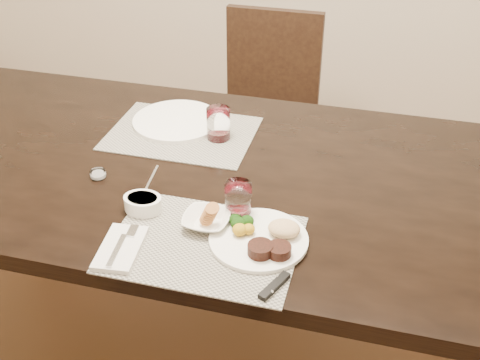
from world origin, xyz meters
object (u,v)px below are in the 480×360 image
(steak_knife, at_px, (277,278))
(far_plate, at_px, (177,121))
(wine_glass_near, at_px, (238,201))
(chair_far, at_px, (267,105))
(cracker_bowl, at_px, (206,220))
(dinner_plate, at_px, (263,238))

(steak_knife, relative_size, far_plate, 0.79)
(wine_glass_near, distance_m, far_plate, 0.55)
(chair_far, xyz_separation_m, far_plate, (-0.16, -0.70, 0.26))
(cracker_bowl, xyz_separation_m, far_plate, (-0.26, 0.50, -0.01))
(steak_knife, relative_size, wine_glass_near, 2.44)
(wine_glass_near, bearing_deg, dinner_plate, -46.88)
(dinner_plate, relative_size, cracker_bowl, 2.03)
(chair_far, xyz_separation_m, wine_glass_near, (0.17, -1.14, 0.29))
(steak_knife, height_order, cracker_bowl, cracker_bowl)
(wine_glass_near, xyz_separation_m, far_plate, (-0.33, 0.44, -0.04))
(cracker_bowl, relative_size, wine_glass_near, 1.27)
(wine_glass_near, bearing_deg, cracker_bowl, -135.90)
(steak_knife, bearing_deg, chair_far, 126.54)
(cracker_bowl, bearing_deg, far_plate, 117.61)
(chair_far, height_order, cracker_bowl, chair_far)
(wine_glass_near, bearing_deg, far_plate, 126.86)
(cracker_bowl, bearing_deg, dinner_plate, -11.15)
(cracker_bowl, height_order, wine_glass_near, wine_glass_near)
(steak_knife, xyz_separation_m, cracker_bowl, (-0.22, 0.15, 0.01))
(wine_glass_near, height_order, far_plate, wine_glass_near)
(chair_far, xyz_separation_m, cracker_bowl, (0.11, -1.20, 0.27))
(steak_knife, distance_m, cracker_bowl, 0.26)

